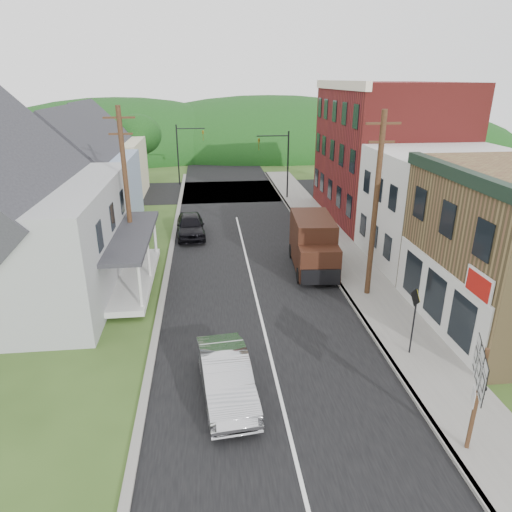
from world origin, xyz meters
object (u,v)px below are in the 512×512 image
object	(u,v)px
dark_sedan	(190,226)
delivery_van	(313,244)
silver_sedan	(226,377)
route_sign_cluster	(478,385)
warning_sign	(414,312)

from	to	relation	value
dark_sedan	delivery_van	distance (m)	9.70
silver_sedan	route_sign_cluster	world-z (taller)	route_sign_cluster
delivery_van	route_sign_cluster	distance (m)	14.06
delivery_van	warning_sign	xyz separation A→B (m)	(1.83, -9.04, 0.44)
warning_sign	silver_sedan	bearing A→B (deg)	-167.75
silver_sedan	dark_sedan	world-z (taller)	dark_sedan
route_sign_cluster	warning_sign	xyz separation A→B (m)	(0.43, 4.93, -0.39)
dark_sedan	warning_sign	bearing A→B (deg)	-63.99
dark_sedan	delivery_van	world-z (taller)	delivery_van
dark_sedan	delivery_van	size ratio (longest dim) A/B	0.84
dark_sedan	route_sign_cluster	world-z (taller)	route_sign_cluster
route_sign_cluster	warning_sign	bearing A→B (deg)	109.04
delivery_van	route_sign_cluster	bearing A→B (deg)	-80.15
delivery_van	dark_sedan	bearing A→B (deg)	141.07
route_sign_cluster	warning_sign	distance (m)	4.96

